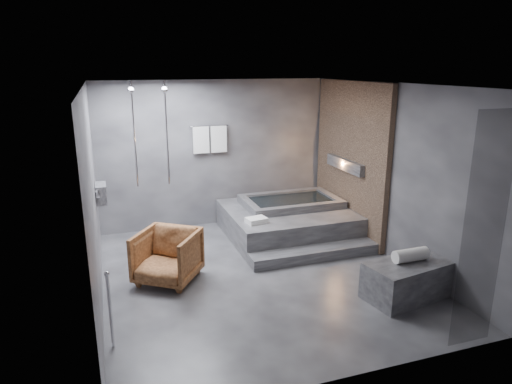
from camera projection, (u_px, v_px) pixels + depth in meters
name	position (u px, v px, depth m)	size (l,w,h in m)	color
room	(279.00, 158.00, 6.76)	(5.00, 5.04, 2.82)	#2C2C2E
tub_deck	(287.00, 222.00, 8.47)	(2.20, 2.00, 0.50)	#313133
tub_step	(315.00, 254.00, 7.43)	(2.20, 0.36, 0.18)	#313133
concrete_bench	(407.00, 280.00, 6.16)	(1.13, 0.62, 0.51)	#2F2F31
driftwood_chair	(167.00, 256.00, 6.60)	(0.82, 0.84, 0.76)	#4A2712
rolled_towel	(411.00, 255.00, 6.11)	(0.18, 0.18, 0.50)	white
deck_towel	(256.00, 220.00, 7.65)	(0.33, 0.24, 0.09)	white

